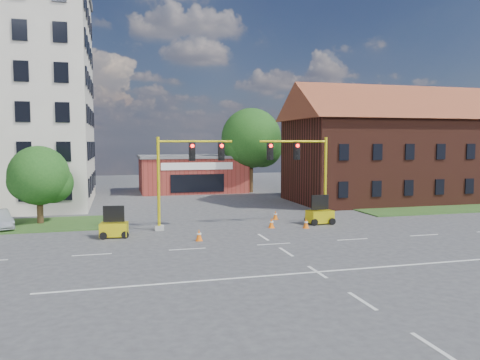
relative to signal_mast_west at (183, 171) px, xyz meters
The scene contains 16 objects.
ground 8.38m from the signal_mast_west, 54.01° to the right, with size 120.00×120.00×0.00m, color #3E3E40.
grass_verge_ne 22.89m from the signal_mast_west, ahead, with size 14.00×4.00×0.08m, color #2A511E.
lane_markings 10.73m from the signal_mast_west, 64.17° to the right, with size 60.00×36.00×0.01m, color silver, non-canonical shape.
brick_shop 24.44m from the signal_mast_west, 79.71° to the left, with size 12.40×8.40×4.30m.
townhouse_row 24.57m from the signal_mast_west, 24.11° to the left, with size 21.00×11.00×11.50m.
tree_large 23.97m from the signal_mast_west, 62.00° to the left, with size 7.26×6.92×9.77m.
tree_nw_front 10.50m from the signal_mast_west, 154.10° to the left, with size 4.42×4.21×5.59m.
signal_mast_west is the anchor object (origin of this frame).
signal_mast_east 8.71m from the signal_mast_west, ahead, with size 5.30×0.60×6.20m.
trailer_west 5.86m from the signal_mast_west, 160.15° to the right, with size 1.78×1.31×1.87m.
trailer_east 10.28m from the signal_mast_west, ahead, with size 1.87×1.36×1.99m.
cone_a 5.38m from the signal_mast_west, 85.05° to the right, with size 0.40×0.40×0.70m.
cone_b 6.95m from the signal_mast_west, 10.80° to the right, with size 0.40×0.40×0.70m.
cone_c 9.04m from the signal_mast_west, 12.85° to the right, with size 0.40×0.40×0.70m.
cone_d 8.34m from the signal_mast_west, 15.72° to the left, with size 0.40×0.40×0.70m.
pickup_white 18.92m from the signal_mast_west, 26.71° to the left, with size 2.35×5.10×1.42m, color white.
Camera 1 is at (-8.68, -25.10, 5.85)m, focal length 35.00 mm.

